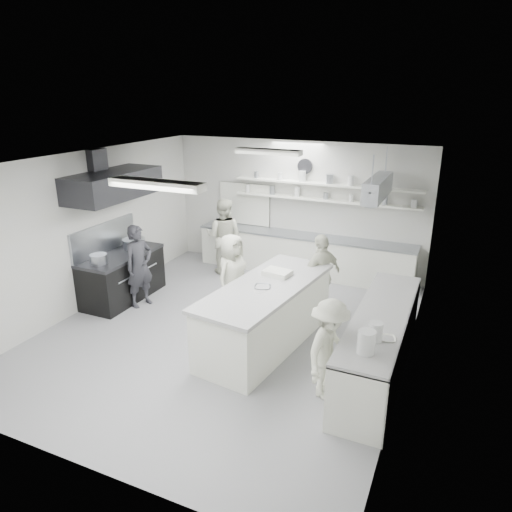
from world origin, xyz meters
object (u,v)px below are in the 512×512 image
at_px(back_counter, 303,255).
at_px(cook_back, 224,236).
at_px(cook_stove, 139,266).
at_px(right_counter, 379,344).
at_px(stove, 123,278).
at_px(prep_island, 266,316).

height_order(back_counter, cook_back, cook_back).
bearing_deg(cook_stove, cook_back, 1.30).
distance_m(cook_stove, cook_back, 2.35).
xyz_separation_m(right_counter, cook_stove, (-4.72, 0.50, 0.35)).
bearing_deg(stove, back_counter, 43.99).
xyz_separation_m(stove, cook_stove, (0.53, -0.10, 0.37)).
relative_size(right_counter, cook_back, 1.88).
height_order(right_counter, cook_stove, cook_stove).
bearing_deg(back_counter, cook_back, -159.30).
bearing_deg(right_counter, prep_island, 177.54).
bearing_deg(right_counter, back_counter, 124.65).
distance_m(prep_island, cook_stove, 2.90).
bearing_deg(right_counter, cook_stove, 173.99).
xyz_separation_m(back_counter, right_counter, (2.35, -3.40, 0.01)).
distance_m(back_counter, right_counter, 4.13).
relative_size(prep_island, cook_stove, 1.70).
xyz_separation_m(stove, prep_island, (3.38, -0.52, 0.06)).
bearing_deg(cook_back, stove, 49.77).
bearing_deg(back_counter, cook_stove, -129.22).
xyz_separation_m(back_counter, prep_island, (0.48, -3.32, 0.05)).
height_order(back_counter, cook_stove, cook_stove).
height_order(back_counter, prep_island, prep_island).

